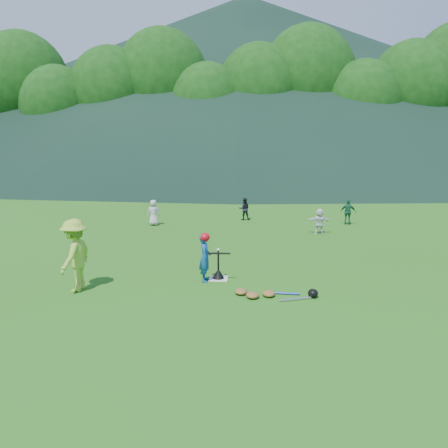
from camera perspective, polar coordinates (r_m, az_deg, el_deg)
name	(u,v)px	position (r m, az deg, el deg)	size (l,w,h in m)	color
ground	(218,279)	(10.75, -0.74, -7.18)	(120.00, 120.00, 0.00)	#2C5B14
home_plate	(218,279)	(10.75, -0.74, -7.13)	(0.45, 0.45, 0.02)	silver
baseball	(218,250)	(10.55, -0.75, -3.37)	(0.08, 0.08, 0.08)	white
batter_child	(205,258)	(10.44, -2.50, -4.42)	(0.42, 0.28, 1.16)	#144A8B
adult_coach	(75,255)	(10.28, -18.87, -3.88)	(1.05, 0.61, 1.63)	#9AC339
fielder_a	(154,213)	(17.70, -9.18, 1.47)	(0.51, 0.33, 1.03)	#BBBBBB
fielder_b	(244,209)	(18.72, 2.68, 1.98)	(0.47, 0.36, 0.96)	black
fielder_c	(348,212)	(18.33, 15.90, 1.52)	(0.61, 0.25, 1.04)	#1A593A
fielder_d	(319,221)	(16.24, 12.35, 0.36)	(0.86, 0.27, 0.93)	white
batting_tee	(218,274)	(10.72, -0.74, -6.53)	(0.30, 0.30, 0.68)	black
batter_gear	(206,239)	(10.33, -2.39, -1.91)	(0.73, 0.26, 0.52)	#B30B17
equipment_pile	(269,294)	(9.61, 5.86, -9.02)	(1.80, 0.63, 0.19)	olive
outfield_fence	(240,173)	(38.31, 2.12, 6.74)	(70.07, 0.08, 1.33)	gray
tree_line	(244,91)	(44.32, 2.62, 16.98)	(70.04, 11.40, 14.82)	#382314
distant_hills	(208,84)	(93.14, -2.09, 17.83)	(155.00, 140.00, 32.00)	black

